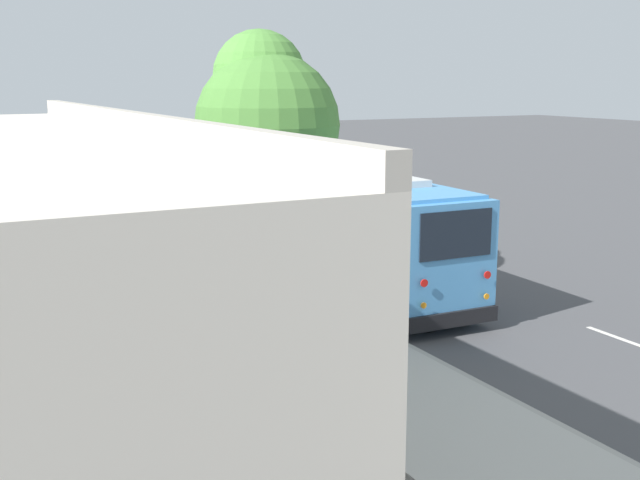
{
  "coord_description": "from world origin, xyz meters",
  "views": [
    {
      "loc": [
        -19.73,
        11.44,
        5.85
      ],
      "look_at": [
        0.21,
        1.11,
        1.3
      ],
      "focal_mm": 45.0,
      "sensor_mm": 36.0,
      "label": 1
    }
  ],
  "objects_px": {
    "street_tree": "(266,115)",
    "sign_post_near": "(391,311)",
    "parked_sedan_white": "(222,217)",
    "shuttle_bus": "(362,229)",
    "parked_sedan_navy": "(168,195)",
    "sign_post_far": "(349,292)"
  },
  "relations": [
    {
      "from": "street_tree",
      "to": "sign_post_near",
      "type": "height_order",
      "value": "street_tree"
    },
    {
      "from": "sign_post_near",
      "to": "shuttle_bus",
      "type": "bearing_deg",
      "value": -23.11
    },
    {
      "from": "sign_post_near",
      "to": "street_tree",
      "type": "bearing_deg",
      "value": 4.76
    },
    {
      "from": "parked_sedan_white",
      "to": "street_tree",
      "type": "height_order",
      "value": "street_tree"
    },
    {
      "from": "shuttle_bus",
      "to": "sign_post_far",
      "type": "bearing_deg",
      "value": 146.07
    },
    {
      "from": "street_tree",
      "to": "sign_post_far",
      "type": "height_order",
      "value": "street_tree"
    },
    {
      "from": "sign_post_far",
      "to": "parked_sedan_white",
      "type": "bearing_deg",
      "value": -7.2
    },
    {
      "from": "street_tree",
      "to": "sign_post_far",
      "type": "distance_m",
      "value": 5.45
    },
    {
      "from": "street_tree",
      "to": "sign_post_far",
      "type": "bearing_deg",
      "value": -172.89
    },
    {
      "from": "shuttle_bus",
      "to": "sign_post_near",
      "type": "relative_size",
      "value": 5.93
    },
    {
      "from": "shuttle_bus",
      "to": "sign_post_far",
      "type": "distance_m",
      "value": 3.49
    },
    {
      "from": "sign_post_far",
      "to": "shuttle_bus",
      "type": "bearing_deg",
      "value": -35.44
    },
    {
      "from": "parked_sedan_white",
      "to": "parked_sedan_navy",
      "type": "bearing_deg",
      "value": 0.66
    },
    {
      "from": "parked_sedan_white",
      "to": "parked_sedan_navy",
      "type": "height_order",
      "value": "parked_sedan_navy"
    },
    {
      "from": "parked_sedan_navy",
      "to": "street_tree",
      "type": "relative_size",
      "value": 0.68
    },
    {
      "from": "parked_sedan_white",
      "to": "street_tree",
      "type": "relative_size",
      "value": 0.61
    },
    {
      "from": "street_tree",
      "to": "sign_post_near",
      "type": "distance_m",
      "value": 6.81
    },
    {
      "from": "street_tree",
      "to": "parked_sedan_navy",
      "type": "bearing_deg",
      "value": -7.24
    },
    {
      "from": "shuttle_bus",
      "to": "parked_sedan_navy",
      "type": "bearing_deg",
      "value": 2.88
    },
    {
      "from": "parked_sedan_navy",
      "to": "sign_post_far",
      "type": "bearing_deg",
      "value": 176.56
    },
    {
      "from": "parked_sedan_navy",
      "to": "sign_post_far",
      "type": "xyz_separation_m",
      "value": [
        -19.54,
        1.55,
        0.29
      ]
    },
    {
      "from": "parked_sedan_white",
      "to": "sign_post_near",
      "type": "xyz_separation_m",
      "value": [
        -14.63,
        1.62,
        0.33
      ]
    }
  ]
}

